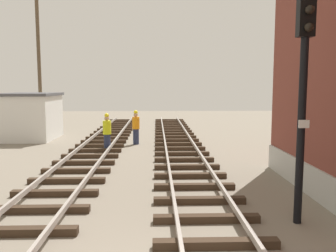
% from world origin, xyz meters
% --- Properties ---
extents(signal_mast, '(0.36, 0.40, 5.35)m').
position_xyz_m(signal_mast, '(2.90, 3.21, 3.36)').
color(signal_mast, black).
rests_on(signal_mast, ground).
extents(control_hut, '(3.00, 3.80, 2.76)m').
position_xyz_m(control_hut, '(-7.88, 16.67, 1.39)').
color(control_hut, silver).
rests_on(control_hut, ground).
extents(utility_pole_far, '(1.80, 0.24, 9.36)m').
position_xyz_m(utility_pole_far, '(-8.31, 19.84, 4.88)').
color(utility_pole_far, brown).
rests_on(utility_pole_far, ground).
extents(track_worker_foreground, '(0.40, 0.40, 1.87)m').
position_xyz_m(track_worker_foreground, '(-2.78, 12.41, 0.93)').
color(track_worker_foreground, '#262D4C').
rests_on(track_worker_foreground, ground).
extents(track_worker_distant, '(0.40, 0.40, 1.87)m').
position_xyz_m(track_worker_distant, '(-1.50, 14.50, 0.93)').
color(track_worker_distant, '#262D4C').
rests_on(track_worker_distant, ground).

